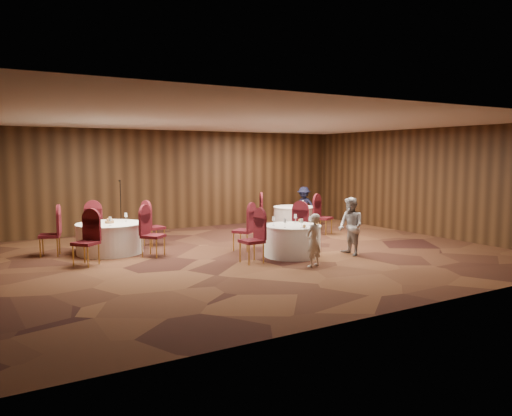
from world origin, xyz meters
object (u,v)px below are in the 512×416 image
man_c (304,206)px  woman_a (314,240)px  table_left (110,238)px  mic_stand (121,220)px  table_right (294,218)px  table_main (292,240)px  woman_b (351,226)px

man_c → woman_a: bearing=-62.3°
table_left → mic_stand: mic_stand is taller
table_left → table_right: same height
table_left → man_c: 7.34m
table_main → woman_a: bearing=-102.5°
table_left → man_c: man_c is taller
man_c → mic_stand: bearing=-122.4°
table_left → woman_a: size_ratio=1.40×
table_left → woman_a: bearing=-47.9°
woman_a → woman_b: bearing=-174.7°
woman_a → table_right: bearing=-135.2°
mic_stand → table_right: bearing=-12.9°
woman_b → table_left: bearing=-116.2°
mic_stand → woman_b: bearing=-53.3°
table_main → table_right: (2.53, 3.56, 0.00)m
table_main → woman_a: woman_a is taller
table_main → table_left: same height
table_left → man_c: bearing=13.8°
table_right → woman_b: size_ratio=0.97×
mic_stand → man_c: 6.25m
table_right → woman_a: 5.51m
mic_stand → woman_b: size_ratio=1.21×
woman_a → woman_b: 1.63m
table_left → woman_a: 5.06m
woman_b → table_right: bearing=170.0°
mic_stand → woman_b: 6.75m
table_left → woman_b: woman_b is taller
table_right → mic_stand: size_ratio=0.81×
woman_b → woman_a: bearing=-63.0°
table_main → woman_b: bearing=-26.6°
mic_stand → woman_a: bearing=-67.2°
table_left → woman_a: woman_a is taller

